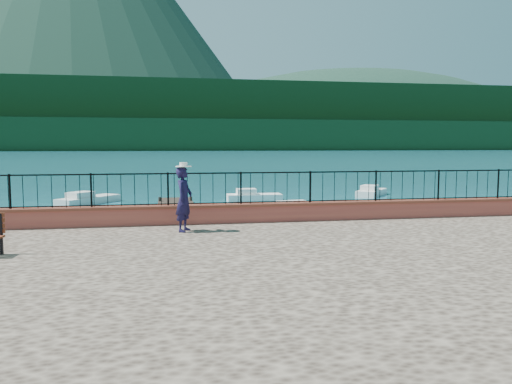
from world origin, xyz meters
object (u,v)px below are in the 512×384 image
object	(u,v)px
boat_3	(89,197)
boat_0	(48,226)
person	(184,199)
boat_1	(245,217)
boat_5	(372,190)
boat_2	(304,208)
boat_4	(254,194)

from	to	relation	value
boat_3	boat_0	bearing A→B (deg)	-141.85
boat_0	person	bearing A→B (deg)	-59.15
boat_1	boat_5	world-z (taller)	same
boat_2	boat_3	xyz separation A→B (m)	(-11.50, 7.38, 0.00)
boat_2	boat_3	distance (m)	13.66
person	boat_3	bearing A→B (deg)	39.51
boat_3	boat_5	distance (m)	18.97
boat_1	boat_2	xyz separation A→B (m)	(3.47, 2.54, 0.00)
boat_2	person	bearing A→B (deg)	-133.70
boat_2	boat_5	xyz separation A→B (m)	(7.41, 8.78, 0.00)
person	boat_3	size ratio (longest dim) A/B	0.43
person	boat_0	xyz separation A→B (m)	(-5.07, 6.85, -1.69)
boat_3	boat_5	world-z (taller)	same
boat_0	boat_2	xyz separation A→B (m)	(11.48, 3.52, 0.00)
person	boat_5	world-z (taller)	person
person	boat_5	distance (m)	23.68
boat_0	boat_4	size ratio (longest dim) A/B	1.17
boat_0	boat_5	distance (m)	22.55
boat_1	boat_3	world-z (taller)	same
boat_5	boat_2	bearing A→B (deg)	178.73
boat_0	boat_1	xyz separation A→B (m)	(8.01, 0.98, 0.00)
person	boat_4	bearing A→B (deg)	7.19
boat_0	boat_1	distance (m)	8.07
boat_1	boat_5	bearing A→B (deg)	69.49
boat_0	boat_2	bearing A→B (deg)	11.39
boat_2	boat_4	distance (m)	7.29
boat_2	boat_5	size ratio (longest dim) A/B	1.18
person	boat_2	distance (m)	12.31
boat_2	boat_4	bearing A→B (deg)	88.08
boat_0	boat_4	world-z (taller)	same
boat_3	boat_5	size ratio (longest dim) A/B	1.18
boat_0	boat_3	size ratio (longest dim) A/B	0.98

